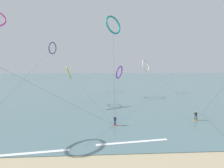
% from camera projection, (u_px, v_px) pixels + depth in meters
% --- Properties ---
extents(sea_water, '(400.00, 200.00, 0.08)m').
position_uv_depth(sea_water, '(106.00, 80.00, 118.71)').
color(sea_water, slate).
rests_on(sea_water, ground).
extents(surfer_coral, '(1.40, 0.72, 1.70)m').
position_uv_depth(surfer_coral, '(115.00, 121.00, 28.61)').
color(surfer_coral, '#EA7260').
rests_on(surfer_coral, ground).
extents(surfer_amber, '(1.40, 0.72, 1.70)m').
position_uv_depth(surfer_amber, '(196.00, 116.00, 31.36)').
color(surfer_amber, orange).
rests_on(surfer_amber, ground).
extents(kite_ivory, '(4.36, 42.82, 12.51)m').
position_uv_depth(kite_ivory, '(146.00, 66.00, 62.31)').
color(kite_ivory, silver).
rests_on(kite_ivory, ground).
extents(kite_teal, '(3.53, 5.56, 19.43)m').
position_uv_depth(kite_teal, '(113.00, 25.00, 30.56)').
color(kite_teal, teal).
rests_on(kite_teal, ground).
extents(kite_lime, '(11.74, 17.22, 10.16)m').
position_uv_depth(kite_lime, '(69.00, 73.00, 42.37)').
color(kite_lime, '#8CC62D').
rests_on(kite_lime, ground).
extents(kite_violet, '(4.79, 27.25, 10.24)m').
position_uv_depth(kite_violet, '(119.00, 72.00, 52.77)').
color(kite_violet, purple).
rests_on(kite_violet, ground).
extents(kite_navy, '(2.92, 49.19, 19.01)m').
position_uv_depth(kite_navy, '(52.00, 48.00, 63.01)').
color(kite_navy, navy).
rests_on(kite_navy, ground).
extents(wave_crest_near, '(13.91, 2.17, 0.12)m').
position_uv_depth(wave_crest_near, '(7.00, 155.00, 19.21)').
color(wave_crest_near, white).
rests_on(wave_crest_near, ground).
extents(wave_crest_mid, '(9.85, 1.67, 0.12)m').
position_uv_depth(wave_crest_mid, '(133.00, 142.00, 22.46)').
color(wave_crest_mid, white).
rests_on(wave_crest_mid, ground).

